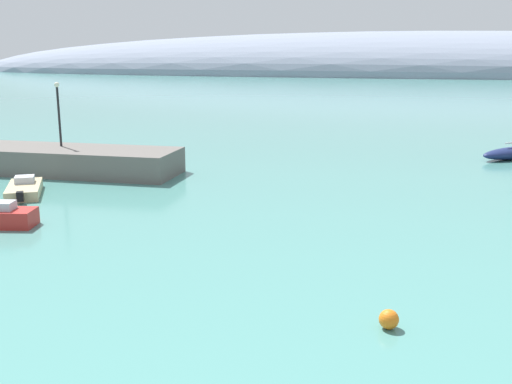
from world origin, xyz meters
TOP-DOWN VIEW (x-y plane):
  - breakwater_rocks at (-24.68, 29.43)m, footprint 26.36×5.43m
  - distant_ridge at (3.07, 225.58)m, footprint 363.24×78.78m
  - motorboat_sand_alongside_breakwater at (-18.28, 23.04)m, footprint 3.70×4.63m
  - mooring_buoy_orange at (3.32, 10.37)m, footprint 0.61×0.61m
  - harbor_lamp_post at (-20.16, 30.19)m, footprint 0.36×0.36m

SIDE VIEW (x-z plane):
  - distant_ridge at x=3.07m, z-range -15.44..15.44m
  - mooring_buoy_orange at x=3.32m, z-range 0.00..0.61m
  - motorboat_sand_alongside_breakwater at x=-18.28m, z-range -0.15..0.84m
  - breakwater_rocks at x=-24.68m, z-range 0.00..1.74m
  - harbor_lamp_post at x=-20.16m, z-range 2.25..6.71m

